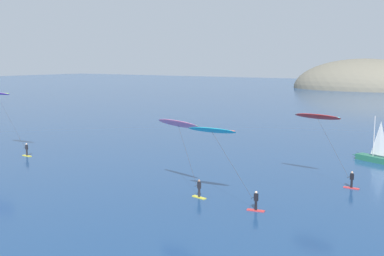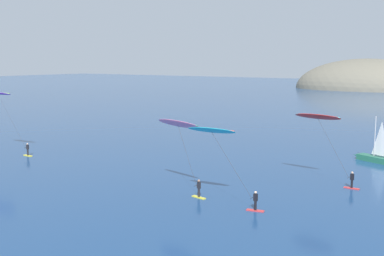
{
  "view_description": "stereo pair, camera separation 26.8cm",
  "coord_description": "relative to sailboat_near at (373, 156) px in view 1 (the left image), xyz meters",
  "views": [
    {
      "loc": [
        32.46,
        -8.15,
        12.58
      ],
      "look_at": [
        5.72,
        31.11,
        5.81
      ],
      "focal_mm": 45.0,
      "sensor_mm": 36.0,
      "label": 1
    },
    {
      "loc": [
        32.69,
        -8.0,
        12.58
      ],
      "look_at": [
        5.72,
        31.11,
        5.81
      ],
      "focal_mm": 45.0,
      "sensor_mm": 36.0,
      "label": 2
    }
  ],
  "objects": [
    {
      "name": "sailboat_near",
      "position": [
        0.0,
        0.0,
        0.0
      ],
      "size": [
        5.83,
        3.21,
        5.7
      ],
      "color": "#23664C",
      "rests_on": "ground"
    },
    {
      "name": "kitesurfer_red",
      "position": [
        -2.03,
        -13.97,
        5.62
      ],
      "size": [
        7.22,
        1.83,
        7.21
      ],
      "color": "red",
      "rests_on": "ground"
    },
    {
      "name": "kitesurfer_pink",
      "position": [
        -11.78,
        -24.92,
        5.48
      ],
      "size": [
        6.62,
        2.55,
        7.05
      ],
      "color": "yellow",
      "rests_on": "ground"
    },
    {
      "name": "kitesurfer_cyan",
      "position": [
        -6.88,
        -26.45,
        5.38
      ],
      "size": [
        7.31,
        1.79,
        6.92
      ],
      "color": "red",
      "rests_on": "ground"
    }
  ]
}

